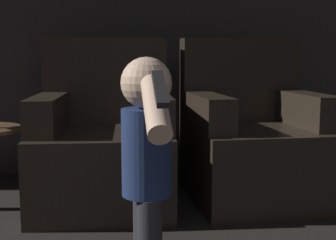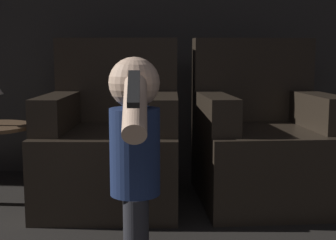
% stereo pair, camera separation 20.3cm
% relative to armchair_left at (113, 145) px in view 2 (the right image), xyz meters
% --- Properties ---
extents(armchair_left, '(0.82, 0.88, 0.98)m').
position_rel_armchair_left_xyz_m(armchair_left, '(0.00, 0.00, 0.00)').
color(armchair_left, black).
rests_on(armchair_left, ground_plane).
extents(armchair_right, '(0.81, 0.87, 0.98)m').
position_rel_armchair_left_xyz_m(armchair_right, '(0.91, 0.00, 0.00)').
color(armchair_right, black).
rests_on(armchair_right, ground_plane).
extents(person_toddler, '(0.19, 0.60, 0.87)m').
position_rel_armchair_left_xyz_m(person_toddler, '(0.16, -1.04, 0.17)').
color(person_toddler, '#28282D').
rests_on(person_toddler, ground_plane).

